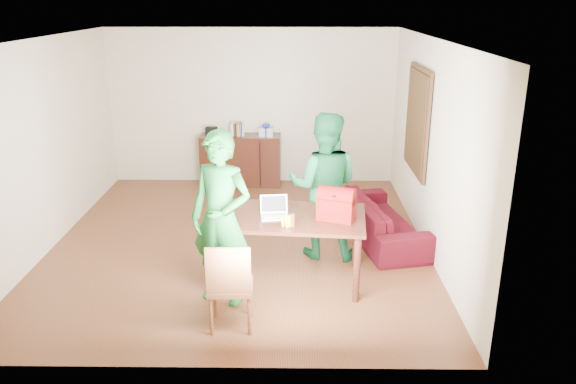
{
  "coord_description": "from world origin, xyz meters",
  "views": [
    {
      "loc": [
        0.75,
        -7.02,
        3.19
      ],
      "look_at": [
        0.67,
        -0.87,
        1.04
      ],
      "focal_mm": 35.0,
      "sensor_mm": 36.0,
      "label": 1
    }
  ],
  "objects_px": {
    "red_bag": "(336,207)",
    "sofa": "(381,219)",
    "laptop": "(275,214)",
    "table": "(288,224)",
    "person_near": "(221,219)",
    "person_far": "(324,186)",
    "chair": "(231,302)",
    "bottle": "(292,219)"
  },
  "relations": [
    {
      "from": "red_bag",
      "to": "table",
      "type": "bearing_deg",
      "value": -170.67
    },
    {
      "from": "laptop",
      "to": "sofa",
      "type": "bearing_deg",
      "value": 36.0
    },
    {
      "from": "person_far",
      "to": "red_bag",
      "type": "bearing_deg",
      "value": 104.41
    },
    {
      "from": "table",
      "to": "red_bag",
      "type": "height_order",
      "value": "red_bag"
    },
    {
      "from": "laptop",
      "to": "red_bag",
      "type": "height_order",
      "value": "red_bag"
    },
    {
      "from": "person_far",
      "to": "sofa",
      "type": "height_order",
      "value": "person_far"
    },
    {
      "from": "bottle",
      "to": "red_bag",
      "type": "bearing_deg",
      "value": 23.15
    },
    {
      "from": "table",
      "to": "sofa",
      "type": "bearing_deg",
      "value": 49.54
    },
    {
      "from": "bottle",
      "to": "red_bag",
      "type": "xyz_separation_m",
      "value": [
        0.49,
        0.21,
        0.06
      ]
    },
    {
      "from": "sofa",
      "to": "chair",
      "type": "bearing_deg",
      "value": 128.45
    },
    {
      "from": "chair",
      "to": "person_far",
      "type": "relative_size",
      "value": 0.51
    },
    {
      "from": "laptop",
      "to": "red_bag",
      "type": "bearing_deg",
      "value": -10.48
    },
    {
      "from": "table",
      "to": "person_far",
      "type": "distance_m",
      "value": 0.87
    },
    {
      "from": "table",
      "to": "chair",
      "type": "distance_m",
      "value": 1.22
    },
    {
      "from": "person_far",
      "to": "chair",
      "type": "bearing_deg",
      "value": 67.25
    },
    {
      "from": "chair",
      "to": "person_near",
      "type": "relative_size",
      "value": 0.5
    },
    {
      "from": "red_bag",
      "to": "sofa",
      "type": "xyz_separation_m",
      "value": [
        0.73,
        1.35,
        -0.69
      ]
    },
    {
      "from": "person_near",
      "to": "table",
      "type": "bearing_deg",
      "value": 54.06
    },
    {
      "from": "chair",
      "to": "laptop",
      "type": "distance_m",
      "value": 1.18
    },
    {
      "from": "chair",
      "to": "laptop",
      "type": "relative_size",
      "value": 2.87
    },
    {
      "from": "bottle",
      "to": "laptop",
      "type": "bearing_deg",
      "value": 127.34
    },
    {
      "from": "laptop",
      "to": "red_bag",
      "type": "distance_m",
      "value": 0.7
    },
    {
      "from": "laptop",
      "to": "sofa",
      "type": "relative_size",
      "value": 0.17
    },
    {
      "from": "chair",
      "to": "sofa",
      "type": "xyz_separation_m",
      "value": [
        1.83,
        2.24,
        0.0
      ]
    },
    {
      "from": "chair",
      "to": "red_bag",
      "type": "height_order",
      "value": "red_bag"
    },
    {
      "from": "person_near",
      "to": "laptop",
      "type": "relative_size",
      "value": 5.75
    },
    {
      "from": "chair",
      "to": "sofa",
      "type": "bearing_deg",
      "value": 49.22
    },
    {
      "from": "chair",
      "to": "bottle",
      "type": "relative_size",
      "value": 5.61
    },
    {
      "from": "table",
      "to": "chair",
      "type": "bearing_deg",
      "value": -113.99
    },
    {
      "from": "sofa",
      "to": "person_near",
      "type": "bearing_deg",
      "value": 118.22
    },
    {
      "from": "person_far",
      "to": "bottle",
      "type": "xyz_separation_m",
      "value": [
        -0.39,
        -1.03,
        -0.03
      ]
    },
    {
      "from": "red_bag",
      "to": "sofa",
      "type": "height_order",
      "value": "red_bag"
    },
    {
      "from": "laptop",
      "to": "red_bag",
      "type": "xyz_separation_m",
      "value": [
        0.69,
        -0.05,
        0.11
      ]
    },
    {
      "from": "person_near",
      "to": "person_far",
      "type": "xyz_separation_m",
      "value": [
        1.14,
        1.16,
        -0.02
      ]
    },
    {
      "from": "person_near",
      "to": "sofa",
      "type": "relative_size",
      "value": 0.99
    },
    {
      "from": "person_near",
      "to": "red_bag",
      "type": "height_order",
      "value": "person_near"
    },
    {
      "from": "chair",
      "to": "person_near",
      "type": "xyz_separation_m",
      "value": [
        -0.14,
        0.56,
        0.68
      ]
    },
    {
      "from": "chair",
      "to": "red_bag",
      "type": "xyz_separation_m",
      "value": [
        1.1,
        0.89,
        0.69
      ]
    },
    {
      "from": "person_near",
      "to": "person_far",
      "type": "distance_m",
      "value": 1.63
    },
    {
      "from": "laptop",
      "to": "bottle",
      "type": "xyz_separation_m",
      "value": [
        0.2,
        -0.26,
        0.04
      ]
    },
    {
      "from": "chair",
      "to": "table",
      "type": "bearing_deg",
      "value": 59.27
    },
    {
      "from": "person_near",
      "to": "person_far",
      "type": "bearing_deg",
      "value": 67.26
    }
  ]
}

